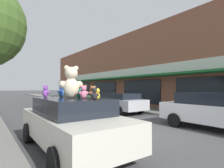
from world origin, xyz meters
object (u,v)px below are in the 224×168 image
Objects in this scene: teddy_bear_yellow at (97,94)px; teddy_bear_orange at (84,92)px; plush_art_car at (71,122)px; teddy_bear_pink at (84,92)px; teddy_bear_purple at (45,92)px; teddy_bear_brown at (93,92)px; parked_car_far_left at (215,110)px; parked_car_far_center at (118,102)px; teddy_bear_blue at (61,91)px; teddy_bear_black at (94,94)px; teddy_bear_teal at (79,93)px; parked_car_far_right at (73,97)px; teddy_bear_red at (96,94)px; teddy_bear_giant at (71,82)px.

teddy_bear_orange is (0.00, 0.73, 0.05)m from teddy_bear_yellow.
teddy_bear_pink reaches higher than plush_art_car.
teddy_bear_purple is 1.47m from teddy_bear_brown.
parked_car_far_center is (0.00, 6.42, -0.06)m from parked_car_far_left.
parked_car_far_left is (5.55, -2.39, -0.80)m from teddy_bear_blue.
teddy_bear_black reaches higher than parked_car_far_center.
teddy_bear_black is at bearing 9.03° from teddy_bear_yellow.
teddy_bear_teal is 7.36m from parked_car_far_center.
teddy_bear_black is 0.80× the size of teddy_bear_purple.
teddy_bear_teal is 0.07× the size of parked_car_far_left.
teddy_bear_pink is at bearing 48.06° from teddy_bear_brown.
plush_art_car is 0.86m from teddy_bear_teal.
plush_art_car is 5.79m from parked_car_far_left.
parked_car_far_left is 14.02m from parked_car_far_right.
teddy_bear_brown is 14.00m from parked_car_far_right.
teddy_bear_pink is (-0.10, -0.49, 0.02)m from teddy_bear_teal.
teddy_bear_teal is 0.90× the size of teddy_bear_brown.
plush_art_car reaches higher than parked_car_far_center.
parked_car_far_center is (5.28, 5.78, -0.81)m from teddy_bear_red.
parked_car_far_left is at bearing -133.02° from teddy_bear_purple.
parked_car_far_right is (0.00, 7.60, -0.01)m from parked_car_far_center.
teddy_bear_yellow is (0.10, -0.54, -0.04)m from teddy_bear_pink.
parked_car_far_left is at bearing -176.75° from teddy_bear_giant.
teddy_bear_purple reaches higher than parked_car_far_center.
teddy_bear_red is 1.70m from teddy_bear_purple.
teddy_bear_orange is at bearing 6.71° from teddy_bear_brown.
teddy_bear_purple is at bearing -0.04° from teddy_bear_red.
teddy_bear_yellow is at bearing -131.78° from parked_car_far_center.
teddy_bear_teal is at bearing 164.92° from parked_car_far_left.
teddy_bear_orange is 0.96× the size of teddy_bear_blue.
teddy_bear_yellow is (0.00, -1.03, -0.02)m from teddy_bear_teal.
teddy_bear_orange reaches higher than teddy_bear_black.
teddy_bear_black is at bearing 67.12° from teddy_bear_orange.
teddy_bear_pink is 7.77m from parked_car_far_center.
parked_car_far_left is at bearing 149.02° from teddy_bear_yellow.
parked_car_far_center is at bearing -90.00° from parked_car_far_right.
teddy_bear_purple is at bearing -62.68° from teddy_bear_orange.
teddy_bear_purple reaches higher than teddy_bear_teal.
teddy_bear_red is at bearing -111.51° from parked_car_far_right.
parked_car_far_right is at bearing -96.46° from teddy_bear_giant.
parked_car_far_center is 7.60m from parked_car_far_right.
parked_car_far_center is (5.14, 5.40, -0.84)m from teddy_bear_brown.
teddy_bear_yellow is 0.06× the size of parked_car_far_left.
teddy_bear_blue is (0.59, 0.30, 0.01)m from teddy_bear_purple.
teddy_bear_yellow is 5.43m from parked_car_far_left.
teddy_bear_black reaches higher than plush_art_car.
parked_car_far_left is (6.14, -2.10, -0.79)m from teddy_bear_purple.
teddy_bear_purple is at bearing -43.31° from teddy_bear_black.
teddy_bear_yellow is at bearing -74.70° from plush_art_car.
teddy_bear_brown reaches higher than parked_car_far_center.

